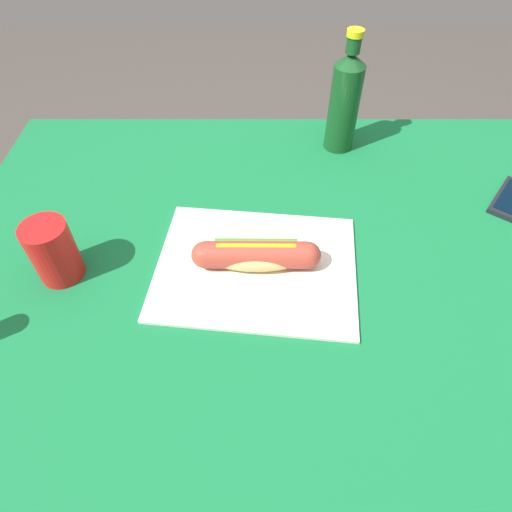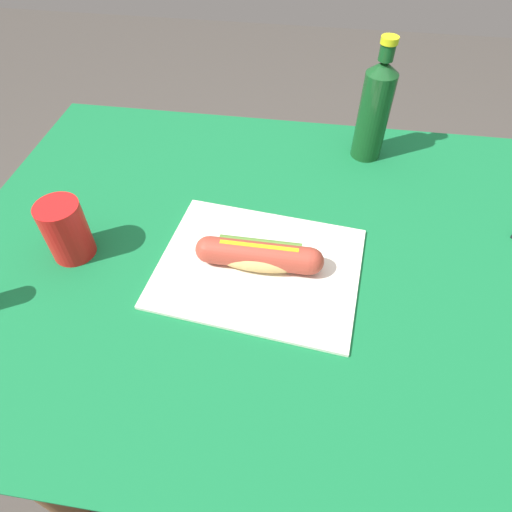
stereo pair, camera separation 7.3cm
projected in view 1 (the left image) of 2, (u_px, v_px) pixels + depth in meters
ground_plane at (278, 415)px, 1.33m from camera, size 6.00×6.00×0.00m
dining_table at (290, 293)px, 0.87m from camera, size 1.23×0.86×0.74m
paper_wrapper at (256, 267)px, 0.75m from camera, size 0.36×0.30×0.01m
hot_dog at (256, 255)px, 0.73m from camera, size 0.21×0.06×0.05m
soda_bottle at (345, 101)px, 0.91m from camera, size 0.06×0.06×0.25m
drinking_cup at (53, 251)px, 0.70m from camera, size 0.07×0.07×0.11m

